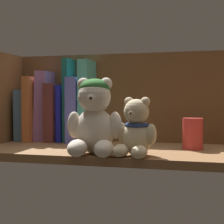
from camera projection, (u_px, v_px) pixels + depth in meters
The scene contains 13 objects.
shelf_board at pixel (126, 152), 89.86cm from camera, with size 74.70×29.61×2.00cm, color brown.
shelf_back_panel at pixel (137, 101), 104.30cm from camera, with size 77.10×1.20×28.43cm, color brown.
book_0 at pixel (28, 115), 109.70cm from camera, with size 3.15×12.01×15.54cm, color teal.
book_1 at pixel (36, 109), 108.89cm from camera, with size 2.23×14.85×19.52cm, color #C46936.
book_2 at pixel (46, 106), 108.09cm from camera, with size 3.45×9.58×21.23cm, color #9D6FB3.
book_3 at pixel (56, 112), 107.28cm from camera, with size 3.09×13.05×17.33cm, color brown.
book_4 at pixel (64, 113), 106.64cm from camera, with size 1.61×10.29×16.74cm, color #1C22B4.
book_5 at pixel (70, 100), 106.01cm from camera, with size 1.62×9.50×24.82cm, color #1C675E.
book_6 at pixel (78, 110), 105.47cm from camera, with size 3.07×14.72×19.07cm, color #6166CE.
book_7 at pixel (89, 102), 104.56cm from camera, with size 2.97×12.64×24.09cm, color #50B5A9.
teddy_bear_larger at pixel (94, 118), 80.74cm from camera, with size 13.09×13.43×17.77cm.
teddy_bear_smaller at pixel (136, 131), 78.23cm from camera, with size 10.11×10.38×13.26cm.
pillar_candle at pixel (193, 134), 88.70cm from camera, with size 5.17×5.17×7.97cm, color #C63833.
Camera 1 is at (18.46, -87.56, 14.79)cm, focal length 55.92 mm.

